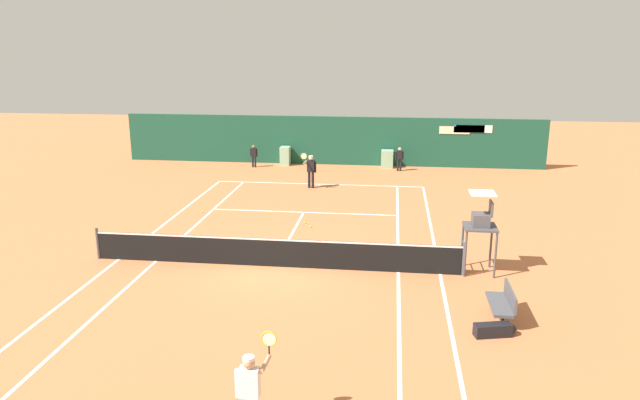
# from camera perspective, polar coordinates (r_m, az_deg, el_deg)

# --- Properties ---
(ground_plane) EXTENTS (80.00, 80.00, 0.01)m
(ground_plane) POSITION_cam_1_polar(r_m,az_deg,el_deg) (19.68, -4.15, -5.86)
(ground_plane) COLOR #C67042
(tennis_net) EXTENTS (12.10, 0.10, 1.07)m
(tennis_net) POSITION_cam_1_polar(r_m,az_deg,el_deg) (18.98, -4.52, -5.03)
(tennis_net) COLOR #4C4C51
(tennis_net) RESTS_ON ground_plane
(sponsor_back_wall) EXTENTS (25.00, 1.02, 2.86)m
(sponsor_back_wall) POSITION_cam_1_polar(r_m,az_deg,el_deg) (35.07, 1.09, 5.73)
(sponsor_back_wall) COLOR #194C38
(sponsor_back_wall) RESTS_ON ground_plane
(umpire_chair) EXTENTS (1.00, 1.00, 2.59)m
(umpire_chair) POSITION_cam_1_polar(r_m,az_deg,el_deg) (18.80, 15.40, -2.09)
(umpire_chair) COLOR #47474C
(umpire_chair) RESTS_ON ground_plane
(player_bench) EXTENTS (0.54, 1.48, 0.88)m
(player_bench) POSITION_cam_1_polar(r_m,az_deg,el_deg) (16.13, 17.42, -9.40)
(player_bench) COLOR #38383D
(player_bench) RESTS_ON ground_plane
(equipment_bag) EXTENTS (1.07, 0.51, 0.32)m
(equipment_bag) POSITION_cam_1_polar(r_m,az_deg,el_deg) (15.39, 16.81, -12.01)
(equipment_bag) COLOR black
(equipment_bag) RESTS_ON ground_plane
(player_on_baseline) EXTENTS (0.70, 0.68, 1.87)m
(player_on_baseline) POSITION_cam_1_polar(r_m,az_deg,el_deg) (29.19, -0.91, 3.08)
(player_on_baseline) COLOR black
(player_on_baseline) RESTS_ON ground_plane
(player_near_side) EXTENTS (0.68, 0.67, 1.85)m
(player_near_side) POSITION_cam_1_polar(r_m,az_deg,el_deg) (11.12, -6.80, -17.70)
(player_near_side) COLOR white
(player_near_side) RESTS_ON ground_plane
(ball_kid_centre_post) EXTENTS (0.45, 0.19, 1.35)m
(ball_kid_centre_post) POSITION_cam_1_polar(r_m,az_deg,el_deg) (33.57, 7.75, 4.13)
(ball_kid_centre_post) COLOR black
(ball_kid_centre_post) RESTS_ON ground_plane
(ball_kid_right_post) EXTENTS (0.44, 0.18, 1.31)m
(ball_kid_right_post) POSITION_cam_1_polar(r_m,az_deg,el_deg) (34.52, -6.47, 4.42)
(ball_kid_right_post) COLOR black
(ball_kid_right_post) RESTS_ON ground_plane
(tennis_ball_mid_court) EXTENTS (0.07, 0.07, 0.07)m
(tennis_ball_mid_court) POSITION_cam_1_polar(r_m,az_deg,el_deg) (23.55, -1.50, -2.23)
(tennis_ball_mid_court) COLOR #CCE033
(tennis_ball_mid_court) RESTS_ON ground_plane
(tennis_ball_near_service_line) EXTENTS (0.07, 0.07, 0.07)m
(tennis_ball_near_service_line) POSITION_cam_1_polar(r_m,az_deg,el_deg) (25.55, -11.44, -1.15)
(tennis_ball_near_service_line) COLOR #CCE033
(tennis_ball_near_service_line) RESTS_ON ground_plane
(tennis_ball_by_sideline) EXTENTS (0.07, 0.07, 0.07)m
(tennis_ball_by_sideline) POSITION_cam_1_polar(r_m,az_deg,el_deg) (23.05, -0.92, -2.60)
(tennis_ball_by_sideline) COLOR #CCE033
(tennis_ball_by_sideline) RESTS_ON ground_plane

